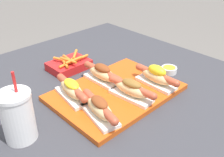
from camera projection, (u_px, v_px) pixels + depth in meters
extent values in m
cube|color=#CC4C14|center=(116.00, 92.00, 0.95)|extent=(0.44, 0.32, 0.02)
cube|color=white|center=(100.00, 115.00, 0.81)|extent=(0.09, 0.17, 0.01)
ellipsoid|color=#DBB77A|center=(99.00, 108.00, 0.79)|extent=(0.08, 0.14, 0.04)
cylinder|color=#AD472D|center=(99.00, 106.00, 0.79)|extent=(0.06, 0.17, 0.03)
sphere|color=#AD472D|center=(115.00, 121.00, 0.73)|extent=(0.03, 0.03, 0.03)
sphere|color=#AD472D|center=(87.00, 93.00, 0.85)|extent=(0.03, 0.03, 0.03)
ellipsoid|color=brown|center=(99.00, 102.00, 0.78)|extent=(0.06, 0.08, 0.02)
cube|color=white|center=(131.00, 96.00, 0.90)|extent=(0.08, 0.16, 0.01)
ellipsoid|color=#DBB77A|center=(132.00, 89.00, 0.89)|extent=(0.06, 0.14, 0.04)
cylinder|color=#AD472D|center=(132.00, 87.00, 0.88)|extent=(0.04, 0.17, 0.03)
sphere|color=#AD472D|center=(153.00, 96.00, 0.84)|extent=(0.03, 0.03, 0.03)
sphere|color=#AD472D|center=(112.00, 79.00, 0.93)|extent=(0.03, 0.03, 0.03)
ellipsoid|color=brown|center=(132.00, 84.00, 0.88)|extent=(0.05, 0.08, 0.03)
cube|color=white|center=(156.00, 83.00, 0.98)|extent=(0.06, 0.16, 0.01)
ellipsoid|color=#DBB77A|center=(156.00, 76.00, 0.96)|extent=(0.05, 0.14, 0.04)
cylinder|color=#AD472D|center=(157.00, 75.00, 0.96)|extent=(0.03, 0.17, 0.03)
sphere|color=#AD472D|center=(176.00, 84.00, 0.90)|extent=(0.03, 0.03, 0.03)
sphere|color=#AD472D|center=(139.00, 67.00, 1.01)|extent=(0.03, 0.03, 0.03)
ellipsoid|color=yellow|center=(157.00, 71.00, 0.95)|extent=(0.04, 0.08, 0.04)
cube|color=white|center=(72.00, 96.00, 0.90)|extent=(0.08, 0.16, 0.01)
ellipsoid|color=#DBB77A|center=(72.00, 89.00, 0.89)|extent=(0.07, 0.14, 0.04)
cylinder|color=#AD472D|center=(72.00, 87.00, 0.88)|extent=(0.05, 0.18, 0.03)
sphere|color=#AD472D|center=(84.00, 99.00, 0.82)|extent=(0.03, 0.03, 0.03)
sphere|color=#AD472D|center=(60.00, 77.00, 0.94)|extent=(0.03, 0.03, 0.03)
ellipsoid|color=yellow|center=(71.00, 84.00, 0.88)|extent=(0.05, 0.08, 0.02)
cube|color=white|center=(102.00, 80.00, 1.00)|extent=(0.06, 0.16, 0.01)
ellipsoid|color=#DBB77A|center=(102.00, 74.00, 0.98)|extent=(0.05, 0.14, 0.04)
cylinder|color=#AD472D|center=(102.00, 72.00, 0.98)|extent=(0.03, 0.17, 0.03)
sphere|color=#AD472D|center=(119.00, 80.00, 0.92)|extent=(0.03, 0.03, 0.03)
sphere|color=#AD472D|center=(87.00, 64.00, 1.03)|extent=(0.03, 0.03, 0.03)
ellipsoid|color=brown|center=(102.00, 68.00, 0.97)|extent=(0.04, 0.08, 0.03)
cylinder|color=white|center=(169.00, 70.00, 1.09)|extent=(0.06, 0.06, 0.02)
cylinder|color=yellow|center=(169.00, 68.00, 1.09)|extent=(0.05, 0.05, 0.01)
cylinder|color=white|center=(18.00, 118.00, 0.72)|extent=(0.09, 0.09, 0.14)
cylinder|color=white|center=(13.00, 95.00, 0.68)|extent=(0.09, 0.09, 0.01)
cylinder|color=red|center=(14.00, 82.00, 0.67)|extent=(0.01, 0.01, 0.06)
cube|color=red|center=(69.00, 65.00, 1.12)|extent=(0.17, 0.12, 0.03)
cylinder|color=orange|center=(81.00, 58.00, 1.11)|extent=(0.07, 0.02, 0.01)
cylinder|color=orange|center=(65.00, 64.00, 1.07)|extent=(0.03, 0.06, 0.01)
cylinder|color=orange|center=(75.00, 54.00, 1.13)|extent=(0.07, 0.07, 0.01)
cylinder|color=orange|center=(68.00, 60.00, 1.08)|extent=(0.03, 0.08, 0.01)
cylinder|color=orange|center=(67.00, 58.00, 1.11)|extent=(0.02, 0.06, 0.01)
cylinder|color=orange|center=(61.00, 59.00, 1.10)|extent=(0.04, 0.07, 0.01)
cylinder|color=orange|center=(69.00, 61.00, 1.09)|extent=(0.08, 0.04, 0.01)
cylinder|color=orange|center=(74.00, 60.00, 1.08)|extent=(0.08, 0.01, 0.01)
cylinder|color=orange|center=(66.00, 64.00, 1.07)|extent=(0.07, 0.02, 0.01)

